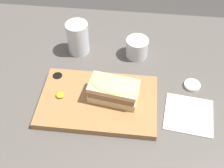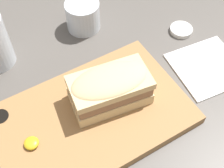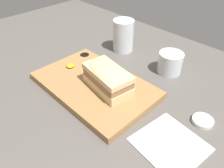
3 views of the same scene
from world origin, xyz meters
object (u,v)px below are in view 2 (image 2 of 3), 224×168
serving_board (91,117)px  condiment_dish (181,30)px  sandwich (110,87)px  wine_glass (83,17)px  napkin (208,67)px

serving_board → condiment_dish: bearing=19.1°
sandwich → wine_glass: bearing=75.1°
sandwich → napkin: bearing=-6.2°
condiment_dish → sandwich: bearing=-159.7°
wine_glass → napkin: bearing=-55.6°
serving_board → wine_glass: bearing=65.5°
serving_board → sandwich: (4.79, 1.06, 4.96)cm
wine_glass → napkin: 30.52cm
sandwich → condiment_dish: sandwich is taller
sandwich → napkin: 24.01cm
napkin → condiment_dish: (1.89, 11.78, 0.33)cm
sandwich → serving_board: bearing=-167.6°
serving_board → wine_glass: wine_glass is taller
wine_glass → condiment_dish: (19.05, -13.29, -2.53)cm
napkin → condiment_dish: 11.94cm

